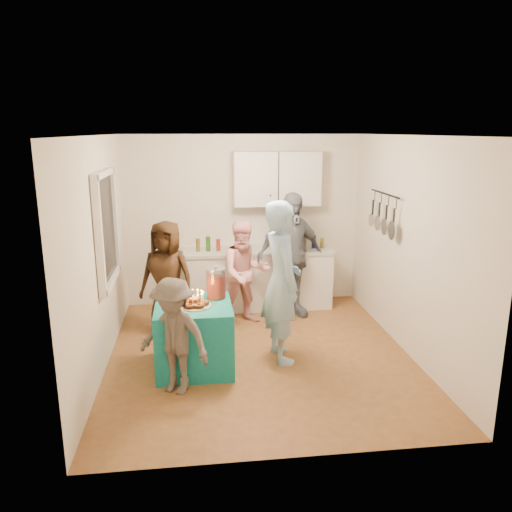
{
  "coord_description": "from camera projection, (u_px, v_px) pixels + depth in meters",
  "views": [
    {
      "loc": [
        -0.73,
        -5.56,
        2.65
      ],
      "look_at": [
        0.0,
        0.35,
        1.15
      ],
      "focal_mm": 35.0,
      "sensor_mm": 36.0,
      "label": 1
    }
  ],
  "objects": [
    {
      "name": "child_near_left",
      "position": [
        174.0,
        336.0,
        5.08
      ],
      "size": [
        0.92,
        0.8,
        1.23
      ],
      "primitive_type": "imported",
      "rotation": [
        0.0,
        0.0,
        -0.54
      ],
      "color": "#4B423C",
      "rests_on": "floor"
    },
    {
      "name": "left_wall",
      "position": [
        100.0,
        255.0,
        5.55
      ],
      "size": [
        4.0,
        4.0,
        0.0
      ],
      "primitive_type": "plane",
      "color": "silver",
      "rests_on": "floor"
    },
    {
      "name": "woman_back_right",
      "position": [
        290.0,
        256.0,
        7.13
      ],
      "size": [
        1.16,
        0.81,
        1.82
      ],
      "primitive_type": "imported",
      "rotation": [
        0.0,
        0.0,
        0.38
      ],
      "color": "black",
      "rests_on": "floor"
    },
    {
      "name": "countertop",
      "position": [
        258.0,
        251.0,
        7.53
      ],
      "size": [
        2.24,
        0.62,
        0.05
      ],
      "primitive_type": "cube",
      "color": "beige",
      "rests_on": "counter"
    },
    {
      "name": "microwave",
      "position": [
        289.0,
        239.0,
        7.54
      ],
      "size": [
        0.62,
        0.49,
        0.3
      ],
      "primitive_type": "imported",
      "rotation": [
        0.0,
        0.0,
        -0.25
      ],
      "color": "white",
      "rests_on": "countertop"
    },
    {
      "name": "floor",
      "position": [
        260.0,
        354.0,
        6.08
      ],
      "size": [
        4.0,
        4.0,
        0.0
      ],
      "primitive_type": "plane",
      "color": "brown",
      "rests_on": "ground"
    },
    {
      "name": "counter",
      "position": [
        258.0,
        280.0,
        7.64
      ],
      "size": [
        2.2,
        0.58,
        0.86
      ],
      "primitive_type": "cube",
      "color": "white",
      "rests_on": "floor"
    },
    {
      "name": "party_table",
      "position": [
        194.0,
        337.0,
        5.66
      ],
      "size": [
        0.85,
        0.85,
        0.76
      ],
      "primitive_type": "cube",
      "rotation": [
        0.0,
        0.0,
        0.01
      ],
      "color": "#127A78",
      "rests_on": "floor"
    },
    {
      "name": "pot_rack",
      "position": [
        382.0,
        213.0,
        6.57
      ],
      "size": [
        0.12,
        1.0,
        0.6
      ],
      "primitive_type": "cube",
      "color": "black",
      "rests_on": "right_wall"
    },
    {
      "name": "upper_cabinet",
      "position": [
        277.0,
        179.0,
        7.44
      ],
      "size": [
        1.3,
        0.3,
        0.8
      ],
      "primitive_type": "cube",
      "color": "white",
      "rests_on": "back_wall"
    },
    {
      "name": "man_birthday",
      "position": [
        282.0,
        282.0,
        5.77
      ],
      "size": [
        0.54,
        0.74,
        1.9
      ],
      "primitive_type": "imported",
      "rotation": [
        0.0,
        0.0,
        1.69
      ],
      "color": "#A0C9E8",
      "rests_on": "floor"
    },
    {
      "name": "ceiling",
      "position": [
        260.0,
        135.0,
        5.45
      ],
      "size": [
        4.0,
        4.0,
        0.0
      ],
      "primitive_type": "plane",
      "color": "white",
      "rests_on": "floor"
    },
    {
      "name": "woman_back_left",
      "position": [
        167.0,
        277.0,
        6.6
      ],
      "size": [
        0.87,
        0.72,
        1.52
      ],
      "primitive_type": "imported",
      "rotation": [
        0.0,
        0.0,
        -0.37
      ],
      "color": "#523017",
      "rests_on": "floor"
    },
    {
      "name": "back_wall",
      "position": [
        243.0,
        221.0,
        7.69
      ],
      "size": [
        3.6,
        3.6,
        0.0
      ],
      "primitive_type": "plane",
      "color": "silver",
      "rests_on": "floor"
    },
    {
      "name": "woman_back_center",
      "position": [
        245.0,
        273.0,
        6.91
      ],
      "size": [
        0.8,
        0.67,
        1.46
      ],
      "primitive_type": "imported",
      "rotation": [
        0.0,
        0.0,
        0.17
      ],
      "color": "pink",
      "rests_on": "floor"
    },
    {
      "name": "punch_jar",
      "position": [
        216.0,
        284.0,
        5.76
      ],
      "size": [
        0.22,
        0.22,
        0.34
      ],
      "primitive_type": "cylinder",
      "color": "red",
      "rests_on": "party_table"
    },
    {
      "name": "window_night",
      "position": [
        105.0,
        228.0,
        5.78
      ],
      "size": [
        0.04,
        1.0,
        1.2
      ],
      "primitive_type": "cube",
      "color": "black",
      "rests_on": "left_wall"
    },
    {
      "name": "donut_cake",
      "position": [
        194.0,
        299.0,
        5.5
      ],
      "size": [
        0.38,
        0.38,
        0.18
      ],
      "primitive_type": null,
      "color": "#381C0C",
      "rests_on": "party_table"
    },
    {
      "name": "right_wall",
      "position": [
        408.0,
        246.0,
        5.98
      ],
      "size": [
        4.0,
        4.0,
        0.0
      ],
      "primitive_type": "plane",
      "color": "silver",
      "rests_on": "floor"
    }
  ]
}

